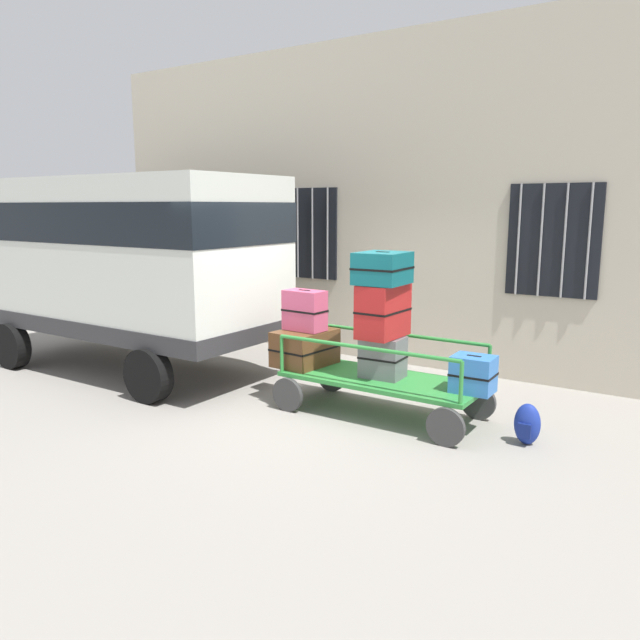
{
  "coord_description": "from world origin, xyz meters",
  "views": [
    {
      "loc": [
        4.17,
        -6.21,
        2.45
      ],
      "look_at": [
        0.02,
        0.06,
        1.06
      ],
      "focal_mm": 34.71,
      "sensor_mm": 36.0,
      "label": 1
    }
  ],
  "objects_px": {
    "suitcase_left_middle": "(305,310)",
    "suitcase_center_bottom": "(473,374)",
    "suitcase_left_bottom": "(305,347)",
    "suitcase_midleft_middle": "(383,311)",
    "suitcase_midleft_bottom": "(383,357)",
    "suitcase_midleft_top": "(382,268)",
    "backpack": "(527,424)",
    "luggage_cart": "(381,384)",
    "van": "(125,254)"
  },
  "relations": [
    {
      "from": "suitcase_left_middle",
      "to": "suitcase_center_bottom",
      "type": "height_order",
      "value": "suitcase_left_middle"
    },
    {
      "from": "suitcase_midleft_top",
      "to": "suitcase_midleft_bottom",
      "type": "bearing_deg",
      "value": 90.0
    },
    {
      "from": "suitcase_left_middle",
      "to": "suitcase_midleft_bottom",
      "type": "bearing_deg",
      "value": 1.43
    },
    {
      "from": "suitcase_left_bottom",
      "to": "suitcase_midleft_top",
      "type": "relative_size",
      "value": 1.33
    },
    {
      "from": "van",
      "to": "suitcase_left_bottom",
      "type": "bearing_deg",
      "value": 3.41
    },
    {
      "from": "van",
      "to": "luggage_cart",
      "type": "height_order",
      "value": "van"
    },
    {
      "from": "suitcase_midleft_middle",
      "to": "suitcase_midleft_top",
      "type": "relative_size",
      "value": 1.09
    },
    {
      "from": "suitcase_left_bottom",
      "to": "suitcase_left_middle",
      "type": "xyz_separation_m",
      "value": [
        0.0,
        -0.0,
        0.48
      ]
    },
    {
      "from": "van",
      "to": "suitcase_center_bottom",
      "type": "xyz_separation_m",
      "value": [
        5.32,
        0.21,
        -1.08
      ]
    },
    {
      "from": "suitcase_midleft_bottom",
      "to": "suitcase_midleft_top",
      "type": "height_order",
      "value": "suitcase_midleft_top"
    },
    {
      "from": "luggage_cart",
      "to": "suitcase_midleft_bottom",
      "type": "distance_m",
      "value": 0.33
    },
    {
      "from": "backpack",
      "to": "luggage_cart",
      "type": "bearing_deg",
      "value": -179.26
    },
    {
      "from": "backpack",
      "to": "van",
      "type": "bearing_deg",
      "value": -178.01
    },
    {
      "from": "suitcase_left_bottom",
      "to": "suitcase_center_bottom",
      "type": "distance_m",
      "value": 2.2
    },
    {
      "from": "van",
      "to": "suitcase_midleft_top",
      "type": "height_order",
      "value": "van"
    },
    {
      "from": "luggage_cart",
      "to": "suitcase_left_middle",
      "type": "distance_m",
      "value": 1.35
    },
    {
      "from": "backpack",
      "to": "suitcase_midleft_top",
      "type": "bearing_deg",
      "value": -178.46
    },
    {
      "from": "luggage_cart",
      "to": "suitcase_left_bottom",
      "type": "xyz_separation_m",
      "value": [
        -1.1,
        0.0,
        0.31
      ]
    },
    {
      "from": "luggage_cart",
      "to": "suitcase_left_middle",
      "type": "bearing_deg",
      "value": -179.87
    },
    {
      "from": "suitcase_left_middle",
      "to": "backpack",
      "type": "distance_m",
      "value": 2.96
    },
    {
      "from": "van",
      "to": "backpack",
      "type": "height_order",
      "value": "van"
    },
    {
      "from": "van",
      "to": "suitcase_midleft_top",
      "type": "xyz_separation_m",
      "value": [
        4.22,
        0.16,
        0.01
      ]
    },
    {
      "from": "luggage_cart",
      "to": "suitcase_center_bottom",
      "type": "xyz_separation_m",
      "value": [
        1.1,
        0.03,
        0.29
      ]
    },
    {
      "from": "suitcase_left_middle",
      "to": "suitcase_midleft_top",
      "type": "bearing_deg",
      "value": -1.11
    },
    {
      "from": "suitcase_left_middle",
      "to": "backpack",
      "type": "relative_size",
      "value": 1.23
    },
    {
      "from": "luggage_cart",
      "to": "suitcase_midleft_bottom",
      "type": "xyz_separation_m",
      "value": [
        0.0,
        0.02,
        0.33
      ]
    },
    {
      "from": "suitcase_left_bottom",
      "to": "suitcase_midleft_top",
      "type": "xyz_separation_m",
      "value": [
        1.1,
        -0.03,
        1.07
      ]
    },
    {
      "from": "suitcase_left_bottom",
      "to": "suitcase_midleft_middle",
      "type": "height_order",
      "value": "suitcase_midleft_middle"
    },
    {
      "from": "suitcase_left_bottom",
      "to": "suitcase_left_middle",
      "type": "distance_m",
      "value": 0.48
    },
    {
      "from": "suitcase_midleft_top",
      "to": "luggage_cart",
      "type": "bearing_deg",
      "value": 90.0
    },
    {
      "from": "van",
      "to": "suitcase_left_bottom",
      "type": "xyz_separation_m",
      "value": [
        3.12,
        0.19,
        -1.06
      ]
    },
    {
      "from": "suitcase_midleft_middle",
      "to": "suitcase_midleft_top",
      "type": "bearing_deg",
      "value": -90.0
    },
    {
      "from": "van",
      "to": "suitcase_left_bottom",
      "type": "distance_m",
      "value": 3.3
    },
    {
      "from": "van",
      "to": "suitcase_midleft_bottom",
      "type": "height_order",
      "value": "van"
    },
    {
      "from": "suitcase_center_bottom",
      "to": "suitcase_midleft_top",
      "type": "bearing_deg",
      "value": -177.15
    },
    {
      "from": "luggage_cart",
      "to": "suitcase_midleft_top",
      "type": "height_order",
      "value": "suitcase_midleft_top"
    },
    {
      "from": "luggage_cart",
      "to": "backpack",
      "type": "height_order",
      "value": "luggage_cart"
    },
    {
      "from": "suitcase_left_middle",
      "to": "backpack",
      "type": "height_order",
      "value": "suitcase_left_middle"
    },
    {
      "from": "luggage_cart",
      "to": "suitcase_center_bottom",
      "type": "distance_m",
      "value": 1.14
    },
    {
      "from": "suitcase_left_middle",
      "to": "suitcase_midleft_bottom",
      "type": "xyz_separation_m",
      "value": [
        1.1,
        0.03,
        -0.46
      ]
    },
    {
      "from": "suitcase_midleft_middle",
      "to": "backpack",
      "type": "distance_m",
      "value": 2.0
    },
    {
      "from": "suitcase_left_bottom",
      "to": "van",
      "type": "bearing_deg",
      "value": -176.59
    },
    {
      "from": "backpack",
      "to": "suitcase_midleft_bottom",
      "type": "bearing_deg",
      "value": 179.9
    },
    {
      "from": "suitcase_midleft_middle",
      "to": "backpack",
      "type": "height_order",
      "value": "suitcase_midleft_middle"
    },
    {
      "from": "suitcase_midleft_middle",
      "to": "suitcase_midleft_bottom",
      "type": "bearing_deg",
      "value": 90.0
    },
    {
      "from": "suitcase_left_bottom",
      "to": "suitcase_midleft_middle",
      "type": "bearing_deg",
      "value": 0.42
    },
    {
      "from": "suitcase_midleft_top",
      "to": "backpack",
      "type": "height_order",
      "value": "suitcase_midleft_top"
    },
    {
      "from": "van",
      "to": "suitcase_midleft_middle",
      "type": "distance_m",
      "value": 4.25
    },
    {
      "from": "luggage_cart",
      "to": "suitcase_midleft_middle",
      "type": "relative_size",
      "value": 3.62
    },
    {
      "from": "suitcase_midleft_top",
      "to": "backpack",
      "type": "xyz_separation_m",
      "value": [
        1.7,
        0.05,
        -1.54
      ]
    }
  ]
}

